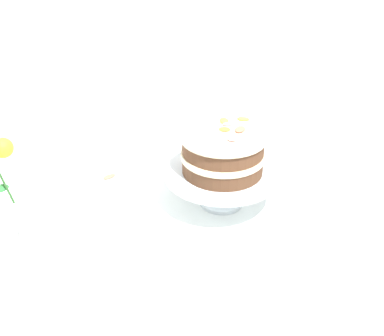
# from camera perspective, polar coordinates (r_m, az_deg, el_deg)

# --- Properties ---
(dining_table) EXTENTS (1.40, 1.00, 0.74)m
(dining_table) POSITION_cam_1_polar(r_m,az_deg,el_deg) (1.35, -1.54, -8.62)
(dining_table) COLOR white
(dining_table) RESTS_ON ground
(linen_napkin) EXTENTS (0.36, 0.36, 0.00)m
(linen_napkin) POSITION_cam_1_polar(r_m,az_deg,el_deg) (1.35, 3.21, -3.92)
(linen_napkin) COLOR white
(linen_napkin) RESTS_ON dining_table
(cake_stand) EXTENTS (0.29, 0.29, 0.10)m
(cake_stand) POSITION_cam_1_polar(r_m,az_deg,el_deg) (1.30, 3.31, -0.95)
(cake_stand) COLOR silver
(cake_stand) RESTS_ON linen_napkin
(layer_cake) EXTENTS (0.21, 0.21, 0.12)m
(layer_cake) POSITION_cam_1_polar(r_m,az_deg,el_deg) (1.27, 3.41, 1.94)
(layer_cake) COLOR brown
(layer_cake) RESTS_ON cake_stand
(loose_petal_0) EXTENTS (0.04, 0.03, 0.01)m
(loose_petal_0) POSITION_cam_1_polar(r_m,az_deg,el_deg) (1.04, -7.40, -16.35)
(loose_petal_0) COLOR pink
(loose_petal_0) RESTS_ON dining_table
(loose_petal_1) EXTENTS (0.04, 0.02, 0.01)m
(loose_petal_1) POSITION_cam_1_polar(r_m,az_deg,el_deg) (1.49, 15.68, -1.43)
(loose_petal_1) COLOR pink
(loose_petal_1) RESTS_ON dining_table
(loose_petal_2) EXTENTS (0.04, 0.03, 0.01)m
(loose_petal_2) POSITION_cam_1_polar(r_m,az_deg,el_deg) (1.48, -9.06, -0.93)
(loose_petal_2) COLOR #E56B51
(loose_petal_2) RESTS_ON dining_table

